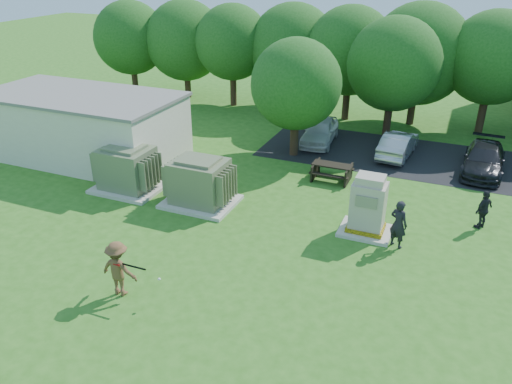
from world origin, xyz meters
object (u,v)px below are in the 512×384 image
at_px(person_walking_right, 484,210).
at_px(car_white, 320,131).
at_px(person_by_generator, 398,224).
at_px(generator_cabinet, 368,208).
at_px(car_dark, 484,159).
at_px(picnic_table, 332,170).
at_px(car_silver_a, 398,144).
at_px(transformer_right, 200,183).
at_px(batter, 118,269).
at_px(transformer_left, 127,169).

relative_size(person_walking_right, car_white, 0.39).
bearing_deg(person_by_generator, generator_cabinet, -0.01).
distance_m(person_walking_right, car_white, 10.96).
relative_size(generator_cabinet, car_dark, 0.53).
xyz_separation_m(person_walking_right, car_dark, (-0.04, 5.96, -0.14)).
xyz_separation_m(picnic_table, car_dark, (6.56, 3.83, 0.16)).
bearing_deg(person_walking_right, person_by_generator, -11.77).
relative_size(person_by_generator, car_silver_a, 0.47).
height_order(transformer_right, person_by_generator, transformer_right).
bearing_deg(batter, transformer_right, -85.06).
bearing_deg(car_white, transformer_left, -128.36).
xyz_separation_m(generator_cabinet, person_by_generator, (1.24, -0.57, -0.11)).
bearing_deg(generator_cabinet, car_white, 116.65).
xyz_separation_m(transformer_right, person_by_generator, (8.28, -0.24, -0.04)).
relative_size(person_by_generator, person_walking_right, 1.18).
bearing_deg(car_dark, generator_cabinet, -113.42).
bearing_deg(car_white, person_by_generator, -63.42).
bearing_deg(person_walking_right, generator_cabinet, -27.70).
distance_m(generator_cabinet, car_silver_a, 8.62).
relative_size(transformer_right, person_by_generator, 1.61).
distance_m(picnic_table, batter, 11.75).
bearing_deg(transformer_right, car_dark, 37.26).
xyz_separation_m(generator_cabinet, batter, (-6.33, -6.83, -0.11)).
distance_m(car_white, car_silver_a, 4.38).
relative_size(person_by_generator, car_dark, 0.41).
xyz_separation_m(generator_cabinet, car_white, (-4.49, 8.95, -0.35)).
bearing_deg(person_by_generator, car_silver_a, -56.82).
height_order(car_white, car_silver_a, car_white).
bearing_deg(transformer_right, car_silver_a, 52.32).
height_order(generator_cabinet, person_by_generator, generator_cabinet).
distance_m(transformer_left, car_silver_a, 13.88).
height_order(transformer_right, generator_cabinet, generator_cabinet).
height_order(picnic_table, car_silver_a, car_silver_a).
distance_m(generator_cabinet, picnic_table, 4.98).
relative_size(person_by_generator, car_white, 0.46).
bearing_deg(transformer_left, car_white, 56.09).
bearing_deg(picnic_table, person_by_generator, -52.22).
distance_m(transformer_left, person_walking_right, 15.03).
bearing_deg(person_by_generator, transformer_right, 23.09).
distance_m(transformer_left, picnic_table, 9.44).
bearing_deg(person_walking_right, car_white, -93.83).
distance_m(transformer_right, generator_cabinet, 7.05).
height_order(transformer_right, person_walking_right, transformer_right).
bearing_deg(transformer_left, car_dark, 29.69).
bearing_deg(generator_cabinet, person_by_generator, -24.73).
bearing_deg(car_white, car_dark, -10.20).
height_order(batter, person_by_generator, same).
distance_m(person_walking_right, car_silver_a, 7.72).
height_order(picnic_table, batter, batter).
bearing_deg(car_white, generator_cabinet, -67.80).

